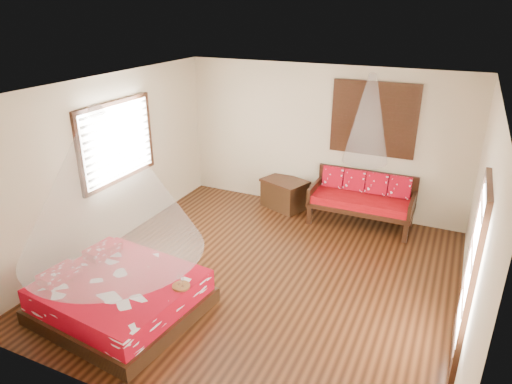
# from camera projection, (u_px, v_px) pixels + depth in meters

# --- Properties ---
(room) EXTENTS (5.54, 5.54, 2.84)m
(room) POSITION_uv_depth(u_px,v_px,m) (263.00, 189.00, 6.37)
(room) COLOR black
(room) RESTS_ON ground
(bed) EXTENTS (2.10, 1.93, 0.63)m
(bed) POSITION_uv_depth(u_px,v_px,m) (120.00, 296.00, 5.99)
(bed) COLOR black
(bed) RESTS_ON floor
(daybed) EXTENTS (1.84, 0.82, 0.96)m
(daybed) POSITION_uv_depth(u_px,v_px,m) (363.00, 197.00, 8.34)
(daybed) COLOR black
(daybed) RESTS_ON floor
(storage_chest) EXTENTS (1.00, 0.87, 0.58)m
(storage_chest) POSITION_uv_depth(u_px,v_px,m) (285.00, 194.00, 9.09)
(storage_chest) COLOR black
(storage_chest) RESTS_ON floor
(shutter_panel) EXTENTS (1.52, 0.06, 1.32)m
(shutter_panel) POSITION_uv_depth(u_px,v_px,m) (374.00, 119.00, 8.09)
(shutter_panel) COLOR black
(shutter_panel) RESTS_ON wall_back
(window_left) EXTENTS (0.10, 1.74, 1.34)m
(window_left) POSITION_uv_depth(u_px,v_px,m) (118.00, 142.00, 7.47)
(window_left) COLOR black
(window_left) RESTS_ON wall_left
(glazed_door) EXTENTS (0.08, 1.02, 2.16)m
(glazed_door) POSITION_uv_depth(u_px,v_px,m) (470.00, 276.00, 4.95)
(glazed_door) COLOR black
(glazed_door) RESTS_ON floor
(wine_tray) EXTENTS (0.23, 0.23, 0.19)m
(wine_tray) POSITION_uv_depth(u_px,v_px,m) (181.00, 284.00, 5.72)
(wine_tray) COLOR brown
(wine_tray) RESTS_ON bed
(mosquito_net_main) EXTENTS (2.23, 2.23, 1.80)m
(mosquito_net_main) POSITION_uv_depth(u_px,v_px,m) (106.00, 183.00, 5.37)
(mosquito_net_main) COLOR silver
(mosquito_net_main) RESTS_ON ceiling
(mosquito_net_daybed) EXTENTS (0.78, 0.78, 1.50)m
(mosquito_net_daybed) POSITION_uv_depth(u_px,v_px,m) (369.00, 119.00, 7.66)
(mosquito_net_daybed) COLOR silver
(mosquito_net_daybed) RESTS_ON ceiling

